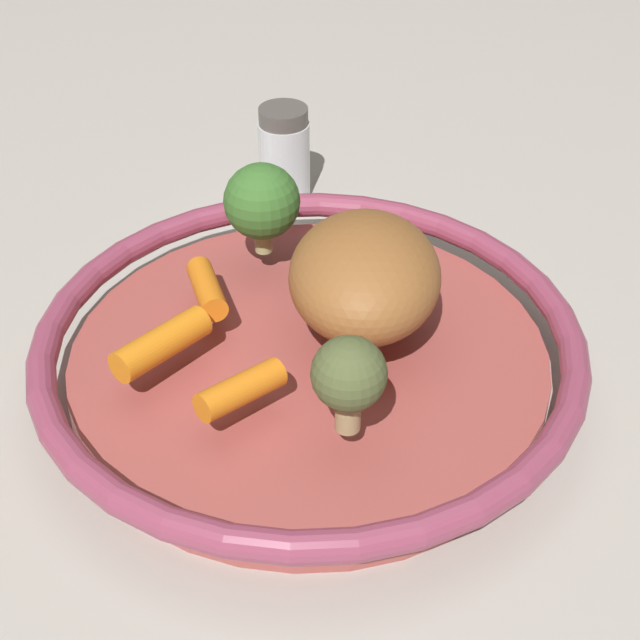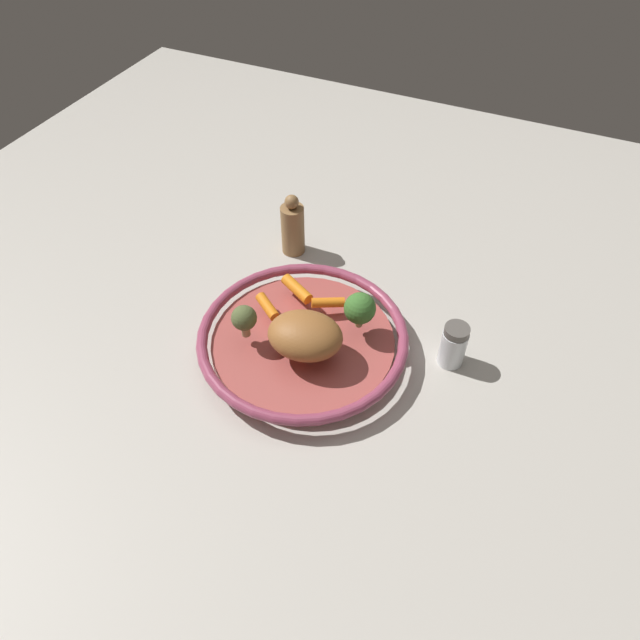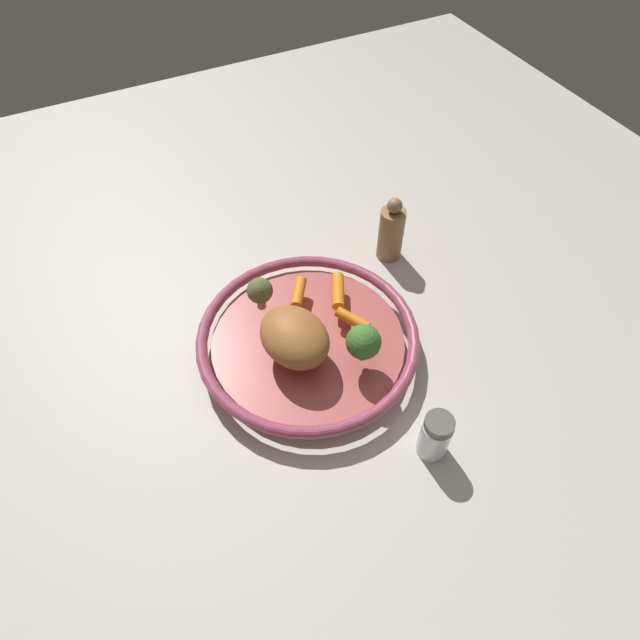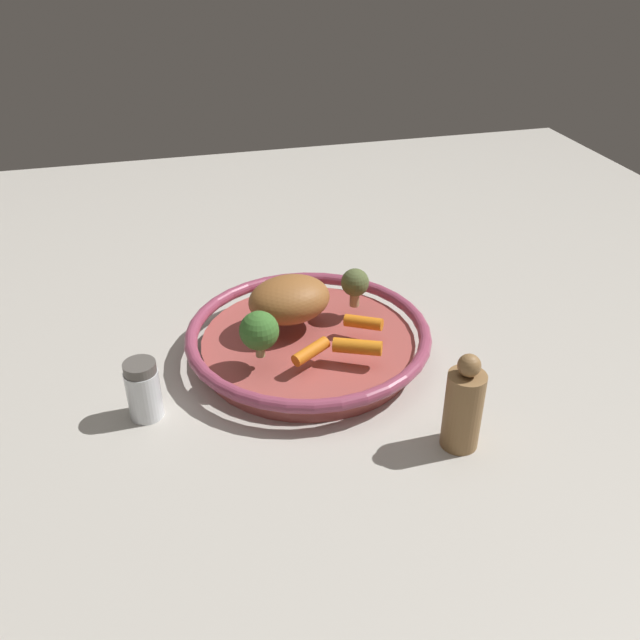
{
  "view_description": "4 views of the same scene",
  "coord_description": "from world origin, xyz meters",
  "px_view_note": "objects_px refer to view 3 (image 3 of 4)",
  "views": [
    {
      "loc": [
        0.12,
        -0.46,
        0.42
      ],
      "look_at": [
        0.01,
        -0.03,
        0.08
      ],
      "focal_mm": 53.34,
      "sensor_mm": 36.0,
      "label": 1
    },
    {
      "loc": [
        0.58,
        0.3,
        0.77
      ],
      "look_at": [
        -0.03,
        0.02,
        0.06
      ],
      "focal_mm": 32.87,
      "sensor_mm": 36.0,
      "label": 2
    },
    {
      "loc": [
        0.22,
        0.47,
        0.73
      ],
      "look_at": [
        -0.01,
        0.01,
        0.09
      ],
      "focal_mm": 30.47,
      "sensor_mm": 36.0,
      "label": 3
    },
    {
      "loc": [
        -0.8,
        0.19,
        0.57
      ],
      "look_at": [
        -0.01,
        -0.01,
        0.06
      ],
      "focal_mm": 38.06,
      "sensor_mm": 36.0,
      "label": 4
    }
  ],
  "objects_px": {
    "serving_bowl": "(308,341)",
    "broccoli_floret_small": "(363,342)",
    "baby_carrot_center": "(299,292)",
    "pepper_mill": "(391,232)",
    "roast_chicken_piece": "(294,337)",
    "broccoli_floret_mid": "(260,291)",
    "baby_carrot_left": "(353,320)",
    "baby_carrot_near_rim": "(338,291)",
    "salt_shaker": "(435,436)"
  },
  "relations": [
    {
      "from": "serving_bowl",
      "to": "baby_carrot_near_rim",
      "type": "bearing_deg",
      "value": -148.3
    },
    {
      "from": "roast_chicken_piece",
      "to": "pepper_mill",
      "type": "bearing_deg",
      "value": -149.92
    },
    {
      "from": "serving_bowl",
      "to": "broccoli_floret_mid",
      "type": "xyz_separation_m",
      "value": [
        0.04,
        -0.08,
        0.06
      ]
    },
    {
      "from": "broccoli_floret_small",
      "to": "serving_bowl",
      "type": "bearing_deg",
      "value": -56.14
    },
    {
      "from": "roast_chicken_piece",
      "to": "baby_carrot_near_rim",
      "type": "distance_m",
      "value": 0.13
    },
    {
      "from": "baby_carrot_center",
      "to": "pepper_mill",
      "type": "height_order",
      "value": "pepper_mill"
    },
    {
      "from": "broccoli_floret_small",
      "to": "pepper_mill",
      "type": "xyz_separation_m",
      "value": [
        -0.18,
        -0.21,
        -0.03
      ]
    },
    {
      "from": "roast_chicken_piece",
      "to": "baby_carrot_left",
      "type": "height_order",
      "value": "roast_chicken_piece"
    },
    {
      "from": "roast_chicken_piece",
      "to": "baby_carrot_center",
      "type": "bearing_deg",
      "value": -118.28
    },
    {
      "from": "baby_carrot_left",
      "to": "broccoli_floret_small",
      "type": "xyz_separation_m",
      "value": [
        0.02,
        0.07,
        0.03
      ]
    },
    {
      "from": "baby_carrot_left",
      "to": "baby_carrot_near_rim",
      "type": "bearing_deg",
      "value": -96.36
    },
    {
      "from": "roast_chicken_piece",
      "to": "pepper_mill",
      "type": "xyz_separation_m",
      "value": [
        -0.26,
        -0.15,
        -0.02
      ]
    },
    {
      "from": "baby_carrot_near_rim",
      "to": "broccoli_floret_mid",
      "type": "distance_m",
      "value": 0.13
    },
    {
      "from": "pepper_mill",
      "to": "baby_carrot_near_rim",
      "type": "bearing_deg",
      "value": 28.67
    },
    {
      "from": "baby_carrot_near_rim",
      "to": "broccoli_floret_small",
      "type": "distance_m",
      "value": 0.13
    },
    {
      "from": "baby_carrot_near_rim",
      "to": "broccoli_floret_small",
      "type": "relative_size",
      "value": 0.99
    },
    {
      "from": "serving_bowl",
      "to": "pepper_mill",
      "type": "relative_size",
      "value": 2.7
    },
    {
      "from": "roast_chicken_piece",
      "to": "baby_carrot_center",
      "type": "relative_size",
      "value": 2.2
    },
    {
      "from": "broccoli_floret_mid",
      "to": "pepper_mill",
      "type": "relative_size",
      "value": 0.46
    },
    {
      "from": "baby_carrot_near_rim",
      "to": "baby_carrot_center",
      "type": "bearing_deg",
      "value": -24.94
    },
    {
      "from": "broccoli_floret_mid",
      "to": "pepper_mill",
      "type": "distance_m",
      "value": 0.28
    },
    {
      "from": "salt_shaker",
      "to": "broccoli_floret_mid",
      "type": "bearing_deg",
      "value": -68.57
    },
    {
      "from": "serving_bowl",
      "to": "pepper_mill",
      "type": "xyz_separation_m",
      "value": [
        -0.23,
        -0.13,
        0.03
      ]
    },
    {
      "from": "baby_carrot_center",
      "to": "baby_carrot_near_rim",
      "type": "height_order",
      "value": "baby_carrot_near_rim"
    },
    {
      "from": "roast_chicken_piece",
      "to": "broccoli_floret_small",
      "type": "distance_m",
      "value": 0.1
    },
    {
      "from": "roast_chicken_piece",
      "to": "baby_carrot_left",
      "type": "distance_m",
      "value": 0.11
    },
    {
      "from": "baby_carrot_left",
      "to": "broccoli_floret_mid",
      "type": "xyz_separation_m",
      "value": [
        0.12,
        -0.1,
        0.03
      ]
    },
    {
      "from": "broccoli_floret_mid",
      "to": "baby_carrot_left",
      "type": "bearing_deg",
      "value": 140.22
    },
    {
      "from": "serving_bowl",
      "to": "pepper_mill",
      "type": "height_order",
      "value": "pepper_mill"
    },
    {
      "from": "baby_carrot_near_rim",
      "to": "pepper_mill",
      "type": "xyz_separation_m",
      "value": [
        -0.15,
        -0.08,
        -0.0
      ]
    },
    {
      "from": "pepper_mill",
      "to": "roast_chicken_piece",
      "type": "bearing_deg",
      "value": 30.08
    },
    {
      "from": "roast_chicken_piece",
      "to": "baby_carrot_near_rim",
      "type": "relative_size",
      "value": 1.84
    },
    {
      "from": "broccoli_floret_small",
      "to": "broccoli_floret_mid",
      "type": "xyz_separation_m",
      "value": [
        0.1,
        -0.16,
        -0.0
      ]
    },
    {
      "from": "broccoli_floret_small",
      "to": "broccoli_floret_mid",
      "type": "relative_size",
      "value": 1.1
    },
    {
      "from": "broccoli_floret_small",
      "to": "baby_carrot_left",
      "type": "bearing_deg",
      "value": -106.64
    },
    {
      "from": "pepper_mill",
      "to": "baby_carrot_left",
      "type": "bearing_deg",
      "value": 42.44
    },
    {
      "from": "baby_carrot_center",
      "to": "broccoli_floret_mid",
      "type": "relative_size",
      "value": 0.91
    },
    {
      "from": "salt_shaker",
      "to": "broccoli_floret_small",
      "type": "bearing_deg",
      "value": -79.72
    },
    {
      "from": "baby_carrot_center",
      "to": "pepper_mill",
      "type": "distance_m",
      "value": 0.22
    },
    {
      "from": "baby_carrot_center",
      "to": "broccoli_floret_small",
      "type": "distance_m",
      "value": 0.16
    },
    {
      "from": "broccoli_floret_mid",
      "to": "baby_carrot_center",
      "type": "bearing_deg",
      "value": 174.44
    },
    {
      "from": "broccoli_floret_small",
      "to": "salt_shaker",
      "type": "relative_size",
      "value": 0.81
    },
    {
      "from": "serving_bowl",
      "to": "baby_carrot_near_rim",
      "type": "xyz_separation_m",
      "value": [
        -0.08,
        -0.05,
        0.03
      ]
    },
    {
      "from": "serving_bowl",
      "to": "roast_chicken_piece",
      "type": "bearing_deg",
      "value": 32.69
    },
    {
      "from": "serving_bowl",
      "to": "broccoli_floret_small",
      "type": "bearing_deg",
      "value": 123.86
    },
    {
      "from": "baby_carrot_near_rim",
      "to": "salt_shaker",
      "type": "bearing_deg",
      "value": 90.38
    },
    {
      "from": "baby_carrot_left",
      "to": "pepper_mill",
      "type": "height_order",
      "value": "pepper_mill"
    },
    {
      "from": "baby_carrot_left",
      "to": "roast_chicken_piece",
      "type": "bearing_deg",
      "value": 3.43
    },
    {
      "from": "baby_carrot_center",
      "to": "pepper_mill",
      "type": "xyz_separation_m",
      "value": [
        -0.21,
        -0.06,
        0.0
      ]
    },
    {
      "from": "baby_carrot_near_rim",
      "to": "broccoli_floret_small",
      "type": "height_order",
      "value": "broccoli_floret_small"
    }
  ]
}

